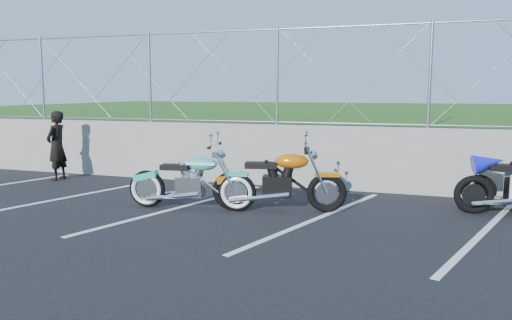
% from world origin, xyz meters
% --- Properties ---
extents(ground, '(90.00, 90.00, 0.00)m').
position_xyz_m(ground, '(0.00, 0.00, 0.00)').
color(ground, black).
rests_on(ground, ground).
extents(retaining_wall, '(30.00, 0.22, 1.30)m').
position_xyz_m(retaining_wall, '(0.00, 3.50, 0.65)').
color(retaining_wall, slate).
rests_on(retaining_wall, ground).
extents(grass_field, '(30.00, 20.00, 1.30)m').
position_xyz_m(grass_field, '(0.00, 13.50, 0.65)').
color(grass_field, '#234B14').
rests_on(grass_field, ground).
extents(chain_link_fence, '(28.00, 0.03, 2.00)m').
position_xyz_m(chain_link_fence, '(0.00, 3.50, 2.30)').
color(chain_link_fence, gray).
rests_on(chain_link_fence, retaining_wall).
extents(parking_lines, '(18.29, 4.31, 0.01)m').
position_xyz_m(parking_lines, '(1.20, 1.00, 0.00)').
color(parking_lines, silver).
rests_on(parking_lines, ground).
extents(cruiser_turquoise, '(2.23, 0.70, 1.11)m').
position_xyz_m(cruiser_turquoise, '(0.27, 0.95, 0.45)').
color(cruiser_turquoise, black).
rests_on(cruiser_turquoise, ground).
extents(naked_orange, '(2.21, 0.77, 1.12)m').
position_xyz_m(naked_orange, '(1.71, 1.29, 0.48)').
color(naked_orange, black).
rests_on(naked_orange, ground).
extents(person_standing, '(0.42, 0.60, 1.55)m').
position_xyz_m(person_standing, '(-3.87, 2.55, 0.78)').
color(person_standing, black).
rests_on(person_standing, ground).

